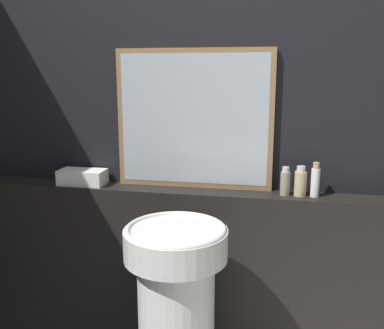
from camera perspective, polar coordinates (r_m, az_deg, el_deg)
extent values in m
cube|color=black|center=(2.15, 3.45, 5.68)|extent=(8.00, 0.06, 2.50)
cube|color=black|center=(2.28, 2.79, -14.79)|extent=(2.97, 0.16, 0.92)
cylinder|color=white|center=(1.77, -2.19, -10.51)|extent=(0.43, 0.43, 0.12)
torus|color=white|center=(1.74, -2.20, -8.66)|extent=(0.42, 0.42, 0.02)
cube|color=#937047|center=(2.12, 0.27, 6.02)|extent=(0.78, 0.03, 0.69)
cube|color=#B2BCC6|center=(2.12, 0.22, 5.99)|extent=(0.73, 0.02, 0.64)
cube|color=white|center=(2.30, -14.38, -1.63)|extent=(0.24, 0.13, 0.08)
cylinder|color=gray|center=(2.08, 12.32, -2.50)|extent=(0.05, 0.05, 0.11)
cylinder|color=silver|center=(2.06, 12.40, -0.65)|extent=(0.03, 0.03, 0.02)
cylinder|color=#C6B284|center=(2.08, 14.24, -2.50)|extent=(0.06, 0.06, 0.12)
cylinder|color=silver|center=(2.06, 14.35, -0.57)|extent=(0.04, 0.04, 0.03)
cylinder|color=white|center=(2.08, 16.11, -2.35)|extent=(0.04, 0.04, 0.14)
cylinder|color=tan|center=(2.06, 16.25, -0.13)|extent=(0.03, 0.03, 0.03)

